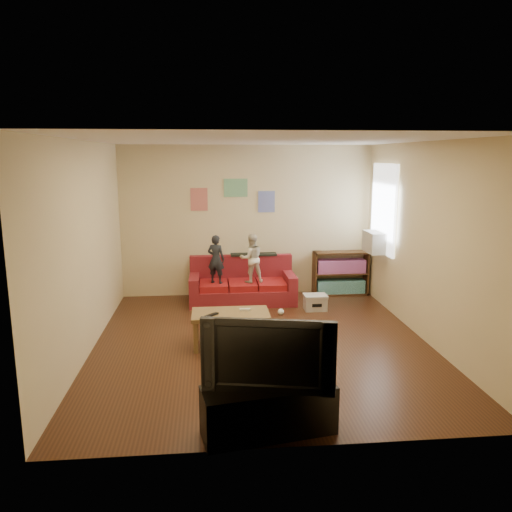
{
  "coord_description": "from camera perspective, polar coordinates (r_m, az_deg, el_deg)",
  "views": [
    {
      "loc": [
        -0.69,
        -6.4,
        2.5
      ],
      "look_at": [
        0.0,
        0.8,
        1.05
      ],
      "focal_mm": 35.0,
      "sensor_mm": 36.0,
      "label": 1
    }
  ],
  "objects": [
    {
      "name": "artwork_left",
      "position": [
        8.92,
        -6.53,
        6.44
      ],
      "size": [
        0.3,
        0.01,
        0.4
      ],
      "primitive_type": "cube",
      "color": "#D87266",
      "rests_on": "room_shell"
    },
    {
      "name": "child_b",
      "position": [
        8.46,
        -0.53,
        -0.27
      ],
      "size": [
        0.46,
        0.39,
        0.83
      ],
      "primitive_type": "imported",
      "rotation": [
        0.0,
        0.0,
        3.33
      ],
      "color": "beige",
      "rests_on": "sofa"
    },
    {
      "name": "television",
      "position": [
        4.52,
        1.49,
        -10.86
      ],
      "size": [
        1.19,
        0.39,
        0.68
      ],
      "primitive_type": "imported",
      "rotation": [
        0.0,
        0.0,
        -0.2
      ],
      "color": "black",
      "rests_on": "tv_stand"
    },
    {
      "name": "tv_stand",
      "position": [
        4.76,
        1.46,
        -17.19
      ],
      "size": [
        1.27,
        0.61,
        0.46
      ],
      "primitive_type": "cube",
      "rotation": [
        0.0,
        0.0,
        0.18
      ],
      "color": "black",
      "rests_on": "ground"
    },
    {
      "name": "room_shell",
      "position": [
        6.54,
        0.67,
        1.2
      ],
      "size": [
        4.52,
        5.02,
        2.72
      ],
      "color": "#462615",
      "rests_on": "ground"
    },
    {
      "name": "remote",
      "position": [
        6.56,
        -5.09,
        -6.72
      ],
      "size": [
        0.19,
        0.18,
        0.02
      ],
      "primitive_type": "cube",
      "rotation": [
        0.0,
        0.0,
        0.78
      ],
      "color": "black",
      "rests_on": "coffee_table"
    },
    {
      "name": "artwork_center",
      "position": [
        8.92,
        -2.34,
        7.79
      ],
      "size": [
        0.42,
        0.01,
        0.32
      ],
      "primitive_type": "cube",
      "color": "#72B27F",
      "rests_on": "room_shell"
    },
    {
      "name": "coffee_table",
      "position": [
        6.7,
        -2.94,
        -6.98
      ],
      "size": [
        1.03,
        0.56,
        0.46
      ],
      "color": "olive",
      "rests_on": "ground"
    },
    {
      "name": "tissue",
      "position": [
        8.05,
        2.85,
        -6.39
      ],
      "size": [
        0.12,
        0.12,
        0.1
      ],
      "primitive_type": "sphere",
      "rotation": [
        0.0,
        0.0,
        0.19
      ],
      "color": "white",
      "rests_on": "ground"
    },
    {
      "name": "file_box",
      "position": [
        8.33,
        6.79,
        -5.26
      ],
      "size": [
        0.38,
        0.29,
        0.26
      ],
      "color": "beige",
      "rests_on": "ground"
    },
    {
      "name": "sofa",
      "position": [
        8.73,
        -1.59,
        -3.48
      ],
      "size": [
        1.82,
        0.84,
        0.8
      ],
      "color": "maroon",
      "rests_on": "ground"
    },
    {
      "name": "bookshelf",
      "position": [
        9.28,
        9.61,
        -2.18
      ],
      "size": [
        1.0,
        0.3,
        0.8
      ],
      "color": "#422915",
      "rests_on": "ground"
    },
    {
      "name": "window",
      "position": [
        8.61,
        14.38,
        5.25
      ],
      "size": [
        0.04,
        1.08,
        1.48
      ],
      "primitive_type": "cube",
      "color": "white",
      "rests_on": "room_shell"
    },
    {
      "name": "artwork_right",
      "position": [
        8.98,
        1.2,
        6.23
      ],
      "size": [
        0.3,
        0.01,
        0.38
      ],
      "primitive_type": "cube",
      "color": "#727FCC",
      "rests_on": "room_shell"
    },
    {
      "name": "game_controller",
      "position": [
        6.74,
        -1.25,
        -6.15
      ],
      "size": [
        0.15,
        0.05,
        0.03
      ],
      "primitive_type": "cube",
      "rotation": [
        0.0,
        0.0,
        -0.06
      ],
      "color": "white",
      "rests_on": "coffee_table"
    },
    {
      "name": "child_a",
      "position": [
        8.43,
        -4.59,
        -0.36
      ],
      "size": [
        0.36,
        0.3,
        0.83
      ],
      "primitive_type": "imported",
      "rotation": [
        0.0,
        0.0,
        2.72
      ],
      "color": "#1F232A",
      "rests_on": "sofa"
    },
    {
      "name": "ac_unit",
      "position": [
        8.64,
        13.45,
        1.56
      ],
      "size": [
        0.28,
        0.55,
        0.35
      ],
      "primitive_type": "cube",
      "color": "#B7B2A3",
      "rests_on": "window"
    }
  ]
}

